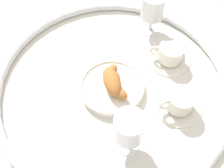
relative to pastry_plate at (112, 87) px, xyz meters
The scene contains 8 objects.
ground_plane 0.02m from the pastry_plate, behind, with size 2.20×2.20×0.00m, color silver.
table_chrome_rim 0.01m from the pastry_plate, behind, with size 0.70×0.70×0.02m, color silver.
pastry_plate is the anchor object (origin of this frame).
croissant_large 0.03m from the pastry_plate, 120.18° to the left, with size 0.12×0.10×0.04m.
coffee_cup_near 0.21m from the pastry_plate, 135.71° to the left, with size 0.14×0.14×0.06m.
coffee_cup_far 0.20m from the pastry_plate, 86.27° to the left, with size 0.14×0.14×0.06m.
juice_glass_left 0.29m from the pastry_plate, 166.05° to the left, with size 0.08×0.08×0.14m.
juice_glass_right 0.19m from the pastry_plate, 27.26° to the left, with size 0.08×0.08×0.14m.
Camera 1 is at (0.45, 0.11, 0.72)m, focal length 45.73 mm.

